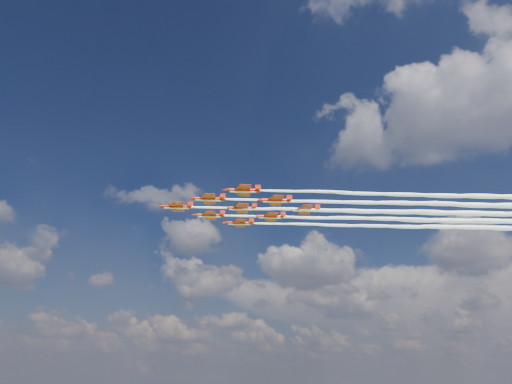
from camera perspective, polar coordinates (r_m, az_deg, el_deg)
jet_lead at (r=153.18m, az=9.57°, el=-2.08°), size 81.25×68.95×2.59m
jet_row2_port at (r=148.90m, az=13.79°, el=-1.20°), size 81.25×68.95×2.59m
jet_row2_starb at (r=162.41m, az=12.28°, el=-2.98°), size 81.25×68.95×2.59m
jet_row3_port at (r=145.52m, az=18.23°, el=-0.27°), size 81.25×68.95×2.59m
jet_row3_centre at (r=158.62m, az=16.32°, el=-2.17°), size 81.25×68.95×2.59m
jet_row3_starb at (r=172.01m, az=14.70°, el=-3.78°), size 81.25×68.95×2.59m
jet_row4_port at (r=155.68m, az=20.53°, el=-1.32°), size 81.25×68.95×2.59m
jet_row4_starb at (r=168.65m, az=18.56°, el=-3.03°), size 81.25×68.95×2.59m
jet_tail at (r=166.10m, az=22.55°, el=-2.23°), size 81.25×68.95×2.59m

